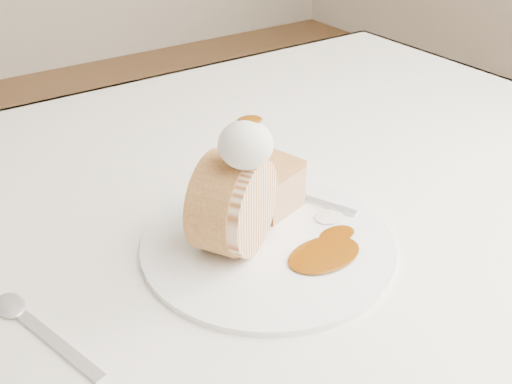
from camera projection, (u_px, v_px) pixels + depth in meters
table at (220, 243)px, 0.82m from camera, size 1.40×0.90×0.75m
plate at (268, 242)px, 0.66m from camera, size 0.37×0.37×0.01m
roulade_slice at (234, 204)px, 0.63m from camera, size 0.12×0.11×0.11m
cake_chunk at (271, 189)px, 0.71m from camera, size 0.08×0.08×0.05m
whipped_cream at (246, 145)px, 0.57m from camera, size 0.06×0.06×0.05m
caramel_drizzle at (249, 115)px, 0.57m from camera, size 0.03×0.02×0.01m
caramel_pool at (324, 254)px, 0.64m from camera, size 0.10×0.08×0.00m
fork at (311, 200)px, 0.73m from camera, size 0.09×0.17×0.00m
spoon at (59, 345)px, 0.53m from camera, size 0.07×0.16×0.00m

